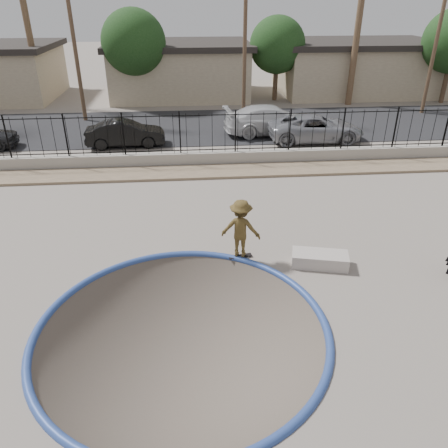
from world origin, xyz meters
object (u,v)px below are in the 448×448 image
car_b (125,133)px  skateboard (240,256)px  concrete_ledge (320,259)px  skater (241,231)px  car_c (272,120)px  car_d (316,128)px

car_b → skateboard: bearing=-161.3°
skateboard → concrete_ledge: concrete_ledge is taller
skater → car_c: 13.34m
skateboard → car_b: size_ratio=0.18×
skater → concrete_ledge: skater is taller
car_b → car_c: 8.07m
skateboard → car_c: car_c is taller
car_b → car_c: car_c is taller
car_b → concrete_ledge: bearing=-153.6°
skater → car_d: 12.54m
concrete_ledge → car_b: (-6.84, 11.94, 0.49)m
skater → concrete_ledge: 2.44m
skateboard → concrete_ledge: 2.34m
car_c → car_d: 2.63m
car_b → car_c: size_ratio=0.75×
concrete_ledge → car_b: 13.77m
car_c → car_d: bearing=-133.5°
car_d → concrete_ledge: bearing=165.8°
car_b → car_d: bearing=-93.4°
concrete_ledge → car_d: (3.15, 11.94, 0.54)m
skateboard → car_b: (-4.59, 11.32, 0.64)m
skater → car_c: bearing=-88.6°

